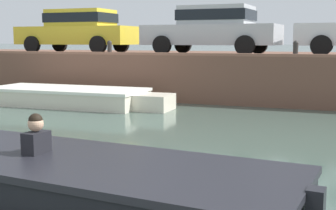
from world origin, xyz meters
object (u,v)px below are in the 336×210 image
(motorboat_passing, at_px, (70,179))
(mooring_bollard_mid, at_px, (296,48))
(car_leftmost_yellow, at_px, (79,29))
(boat_moored_west_cream, at_px, (74,97))
(mooring_bollard_west, at_px, (110,47))
(car_left_inner_silver, at_px, (213,28))

(motorboat_passing, xyz_separation_m, mooring_bollard_mid, (1.57, 8.85, 1.40))
(car_leftmost_yellow, xyz_separation_m, mooring_bollard_mid, (7.84, -1.46, -0.61))
(boat_moored_west_cream, height_order, mooring_bollard_mid, mooring_bollard_mid)
(mooring_bollard_mid, bearing_deg, car_leftmost_yellow, 169.43)
(boat_moored_west_cream, bearing_deg, car_leftmost_yellow, 119.11)
(motorboat_passing, distance_m, mooring_bollard_west, 9.91)
(motorboat_passing, relative_size, mooring_bollard_west, 13.56)
(car_leftmost_yellow, bearing_deg, mooring_bollard_mid, -10.57)
(car_leftmost_yellow, relative_size, mooring_bollard_west, 9.83)
(mooring_bollard_west, bearing_deg, boat_moored_west_cream, -95.74)
(car_leftmost_yellow, xyz_separation_m, car_left_inner_silver, (5.07, -0.00, 0.00))
(car_leftmost_yellow, bearing_deg, mooring_bollard_west, -35.57)
(mooring_bollard_west, relative_size, mooring_bollard_mid, 1.00)
(motorboat_passing, height_order, mooring_bollard_mid, mooring_bollard_mid)
(boat_moored_west_cream, distance_m, car_leftmost_yellow, 4.32)
(boat_moored_west_cream, distance_m, motorboat_passing, 8.26)
(boat_moored_west_cream, distance_m, car_left_inner_silver, 5.05)
(motorboat_passing, bearing_deg, car_left_inner_silver, 96.62)
(car_leftmost_yellow, relative_size, mooring_bollard_mid, 9.83)
(boat_moored_west_cream, distance_m, mooring_bollard_mid, 6.42)
(boat_moored_west_cream, xyz_separation_m, motorboat_passing, (4.41, -6.98, 0.01))
(car_leftmost_yellow, bearing_deg, boat_moored_west_cream, -60.89)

